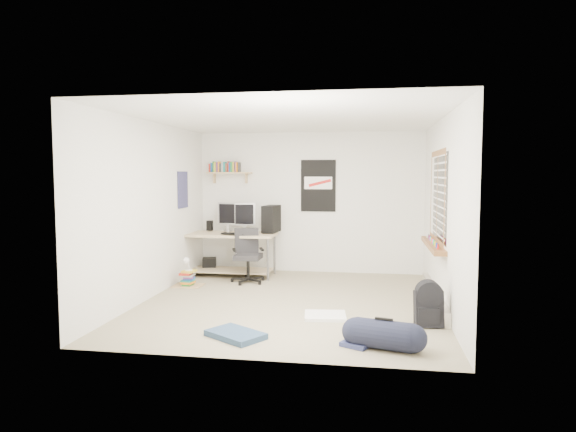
# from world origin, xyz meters

# --- Properties ---
(floor) EXTENTS (4.00, 4.50, 0.01)m
(floor) POSITION_xyz_m (0.00, 0.00, -0.01)
(floor) COLOR gray
(floor) RESTS_ON ground
(ceiling) EXTENTS (4.00, 4.50, 0.01)m
(ceiling) POSITION_xyz_m (0.00, 0.00, 2.50)
(ceiling) COLOR white
(ceiling) RESTS_ON ground
(back_wall) EXTENTS (4.00, 0.01, 2.50)m
(back_wall) POSITION_xyz_m (0.00, 2.25, 1.25)
(back_wall) COLOR silver
(back_wall) RESTS_ON ground
(left_wall) EXTENTS (0.01, 4.50, 2.50)m
(left_wall) POSITION_xyz_m (-2.00, 0.00, 1.25)
(left_wall) COLOR silver
(left_wall) RESTS_ON ground
(right_wall) EXTENTS (0.01, 4.50, 2.50)m
(right_wall) POSITION_xyz_m (2.00, 0.00, 1.25)
(right_wall) COLOR silver
(right_wall) RESTS_ON ground
(desk) EXTENTS (1.79, 1.17, 0.75)m
(desk) POSITION_xyz_m (-1.35, 1.63, 0.36)
(desk) COLOR #C8B28B
(desk) RESTS_ON floor
(monitor_left) EXTENTS (0.36, 0.13, 0.39)m
(monitor_left) POSITION_xyz_m (-1.43, 1.93, 0.95)
(monitor_left) COLOR #B0B0B5
(monitor_left) RESTS_ON desk
(monitor_right) EXTENTS (0.37, 0.15, 0.39)m
(monitor_right) POSITION_xyz_m (-1.09, 1.83, 0.95)
(monitor_right) COLOR #B1B2B6
(monitor_right) RESTS_ON desk
(pc_tower) EXTENTS (0.28, 0.47, 0.46)m
(pc_tower) POSITION_xyz_m (-0.62, 1.83, 0.99)
(pc_tower) COLOR black
(pc_tower) RESTS_ON desk
(keyboard) EXTENTS (0.43, 0.23, 0.02)m
(keyboard) POSITION_xyz_m (-1.18, 1.40, 0.76)
(keyboard) COLOR black
(keyboard) RESTS_ON desk
(speaker_left) EXTENTS (0.11, 0.11, 0.18)m
(speaker_left) POSITION_xyz_m (-1.75, 1.88, 0.84)
(speaker_left) COLOR black
(speaker_left) RESTS_ON desk
(speaker_right) EXTENTS (0.10, 0.10, 0.17)m
(speaker_right) POSITION_xyz_m (-0.78, 1.93, 0.84)
(speaker_right) COLOR black
(speaker_right) RESTS_ON desk
(office_chair) EXTENTS (0.74, 0.74, 0.88)m
(office_chair) POSITION_xyz_m (-0.88, 1.16, 0.49)
(office_chair) COLOR #242326
(office_chair) RESTS_ON floor
(wall_shelf) EXTENTS (0.80, 0.22, 0.24)m
(wall_shelf) POSITION_xyz_m (-1.45, 2.14, 1.78)
(wall_shelf) COLOR tan
(wall_shelf) RESTS_ON back_wall
(poster_back_wall) EXTENTS (0.62, 0.03, 0.92)m
(poster_back_wall) POSITION_xyz_m (0.15, 2.23, 1.55)
(poster_back_wall) COLOR black
(poster_back_wall) RESTS_ON back_wall
(poster_left_wall) EXTENTS (0.02, 0.42, 0.60)m
(poster_left_wall) POSITION_xyz_m (-1.99, 1.20, 1.50)
(poster_left_wall) COLOR navy
(poster_left_wall) RESTS_ON left_wall
(window) EXTENTS (0.10, 1.50, 1.26)m
(window) POSITION_xyz_m (1.95, 0.30, 1.45)
(window) COLOR brown
(window) RESTS_ON right_wall
(baseboard_heater) EXTENTS (0.08, 2.50, 0.18)m
(baseboard_heater) POSITION_xyz_m (1.96, 0.30, 0.09)
(baseboard_heater) COLOR #B7B2A8
(baseboard_heater) RESTS_ON floor
(backpack) EXTENTS (0.34, 0.28, 0.42)m
(backpack) POSITION_xyz_m (1.75, -0.85, 0.20)
(backpack) COLOR black
(backpack) RESTS_ON floor
(duffel_bag) EXTENTS (0.36, 0.36, 0.58)m
(duffel_bag) POSITION_xyz_m (1.22, -1.74, 0.14)
(duffel_bag) COLOR black
(duffel_bag) RESTS_ON floor
(tshirt) EXTENTS (0.55, 0.48, 0.04)m
(tshirt) POSITION_xyz_m (0.54, -0.69, 0.02)
(tshirt) COLOR white
(tshirt) RESTS_ON floor
(jeans_a) EXTENTS (0.72, 0.66, 0.07)m
(jeans_a) POSITION_xyz_m (-0.35, -1.62, 0.03)
(jeans_a) COLOR navy
(jeans_a) RESTS_ON floor
(jeans_b) EXTENTS (0.40, 0.45, 0.05)m
(jeans_b) POSITION_xyz_m (0.97, -1.63, 0.03)
(jeans_b) COLOR navy
(jeans_b) RESTS_ON floor
(book_stack) EXTENTS (0.46, 0.41, 0.27)m
(book_stack) POSITION_xyz_m (-1.75, 0.74, 0.15)
(book_stack) COLOR olive
(book_stack) RESTS_ON floor
(desk_lamp) EXTENTS (0.15, 0.21, 0.20)m
(desk_lamp) POSITION_xyz_m (-1.73, 0.72, 0.38)
(desk_lamp) COLOR silver
(desk_lamp) RESTS_ON book_stack
(subwoofer) EXTENTS (0.29, 0.29, 0.26)m
(subwoofer) POSITION_xyz_m (-1.75, 1.83, 0.14)
(subwoofer) COLOR black
(subwoofer) RESTS_ON floor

